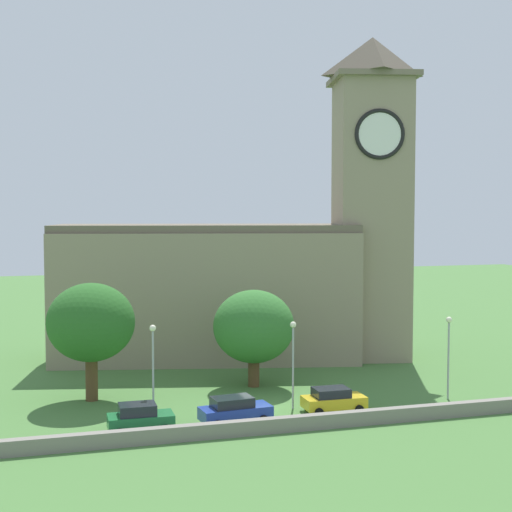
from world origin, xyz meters
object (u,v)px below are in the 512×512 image
car_blue (235,410)px  streetlamp_west_mid (153,356)px  car_green (140,418)px  streetlamp_east_mid (449,343)px  car_yellow (333,400)px  tree_by_tower (254,327)px  church (255,264)px  streetlamp_central (293,350)px  tree_riverside_east (91,323)px

car_blue → streetlamp_west_mid: bearing=155.0°
car_green → streetlamp_west_mid: (1.26, 2.65, 3.40)m
car_blue → streetlamp_east_mid: 17.23m
streetlamp_west_mid → car_yellow: bearing=-6.6°
streetlamp_west_mid → tree_by_tower: size_ratio=0.83×
car_yellow → streetlamp_east_mid: streetlamp_east_mid is taller
church → streetlamp_central: (-2.48, -18.04, -4.74)m
car_green → car_yellow: size_ratio=0.95×
tree_by_tower → streetlamp_west_mid: bearing=-141.5°
car_green → streetlamp_west_mid: size_ratio=0.64×
church → streetlamp_east_mid: church is taller
church → tree_riverside_east: bearing=-143.8°
car_green → tree_riverside_east: (-2.33, 9.09, 4.82)m
car_yellow → tree_by_tower: size_ratio=0.56×
car_green → streetlamp_east_mid: (23.09, 2.00, 3.24)m
car_green → car_blue: car_green is taller
streetlamp_west_mid → tree_by_tower: tree_by_tower is taller
church → car_green: bearing=-123.3°
tree_riverside_east → car_green: bearing=-75.6°
car_green → tree_by_tower: size_ratio=0.54×
car_blue → tree_by_tower: tree_by_tower is taller
church → car_yellow: (-0.03, -19.53, -8.11)m
streetlamp_central → streetlamp_east_mid: (11.94, -0.72, -0.03)m
church → tree_riverside_east: 20.02m
streetlamp_west_mid → tree_by_tower: bearing=38.5°
streetlamp_west_mid → church: bearing=55.6°
car_yellow → streetlamp_west_mid: streetlamp_west_mid is taller
church → tree_by_tower: 12.09m
church → streetlamp_west_mid: 22.41m
car_yellow → streetlamp_west_mid: (-12.34, 1.42, 3.50)m
car_yellow → car_blue: bearing=-172.9°
streetlamp_central → car_yellow: bearing=-31.3°
streetlamp_west_mid → tree_by_tower: (9.10, 7.24, 0.45)m
car_green → streetlamp_east_mid: 23.40m
church → car_green: size_ratio=8.32×
streetlamp_west_mid → car_green: bearing=-115.4°
church → tree_by_tower: size_ratio=4.45×
car_yellow → streetlamp_west_mid: bearing=173.4°
car_blue → tree_by_tower: bearing=66.8°
car_yellow → streetlamp_central: (-2.45, 1.49, 3.37)m
car_blue → tree_riverside_east: (-8.58, 8.76, 4.86)m
car_green → streetlamp_west_mid: bearing=64.6°
streetlamp_west_mid → streetlamp_east_mid: (21.83, -0.65, -0.16)m
church → car_green: 26.09m
church → streetlamp_west_mid: bearing=-124.4°
streetlamp_central → tree_riverside_east: size_ratio=0.71×
car_blue → streetlamp_west_mid: 6.50m
tree_riverside_east → car_yellow: bearing=-26.3°
church → car_green: (-13.63, -20.76, -8.01)m
streetlamp_west_mid → car_blue: bearing=-25.0°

